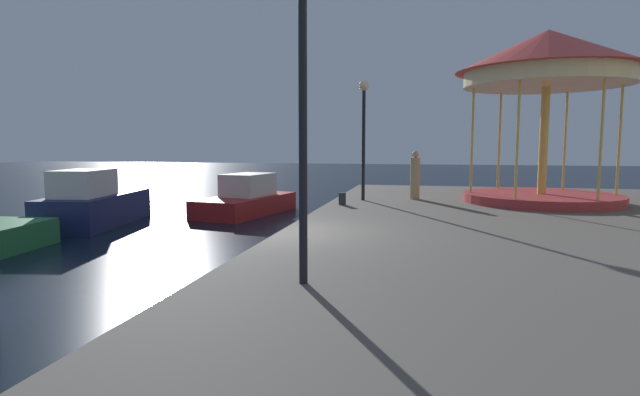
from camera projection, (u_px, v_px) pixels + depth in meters
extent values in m
plane|color=black|center=(280.00, 266.00, 11.55)|extent=(120.00, 120.00, 0.00)
cube|color=#5B564F|center=(601.00, 263.00, 10.10)|extent=(13.47, 27.11, 0.80)
cube|color=#19214C|center=(96.00, 209.00, 17.38)|extent=(2.71, 4.98, 1.06)
cube|color=beige|center=(83.00, 183.00, 16.53)|extent=(1.70, 2.27, 0.88)
cube|color=#4C6070|center=(98.00, 176.00, 17.54)|extent=(1.18, 0.29, 0.40)
cube|color=maroon|center=(246.00, 205.00, 20.03)|extent=(2.97, 5.11, 0.72)
cube|color=beige|center=(248.00, 185.00, 20.12)|extent=(1.83, 2.35, 0.88)
cube|color=#4C6070|center=(261.00, 179.00, 21.06)|extent=(1.24, 0.34, 0.40)
cylinder|color=#B23333|center=(541.00, 198.00, 17.13)|extent=(5.13, 5.13, 0.30)
cylinder|color=gold|center=(544.00, 141.00, 16.92)|extent=(0.28, 0.28, 3.58)
cylinder|color=#F2E099|center=(547.00, 79.00, 16.70)|extent=(5.34, 5.34, 0.50)
cone|color=#C63D38|center=(548.00, 51.00, 16.61)|extent=(5.93, 5.93, 1.35)
cylinder|color=gold|center=(620.00, 141.00, 16.44)|extent=(0.08, 0.08, 3.58)
cylinder|color=gold|center=(565.00, 141.00, 18.63)|extent=(0.08, 0.08, 3.58)
cylinder|color=gold|center=(499.00, 141.00, 19.11)|extent=(0.08, 0.08, 3.58)
cylinder|color=gold|center=(472.00, 141.00, 17.40)|extent=(0.08, 0.08, 3.58)
cylinder|color=gold|center=(517.00, 140.00, 15.21)|extent=(0.08, 0.08, 3.58)
cylinder|color=gold|center=(601.00, 140.00, 14.73)|extent=(0.08, 0.08, 3.58)
cylinder|color=black|center=(303.00, 145.00, 6.97)|extent=(0.12, 0.12, 3.94)
cylinder|color=black|center=(363.00, 146.00, 17.63)|extent=(0.12, 0.12, 3.81)
sphere|color=#F9E5B2|center=(364.00, 86.00, 17.40)|extent=(0.36, 0.36, 0.36)
cylinder|color=#2D2D33|center=(342.00, 199.00, 16.44)|extent=(0.24, 0.24, 0.40)
cylinder|color=tan|center=(415.00, 178.00, 18.12)|extent=(0.34, 0.34, 1.50)
sphere|color=tan|center=(415.00, 154.00, 18.03)|extent=(0.24, 0.24, 0.24)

